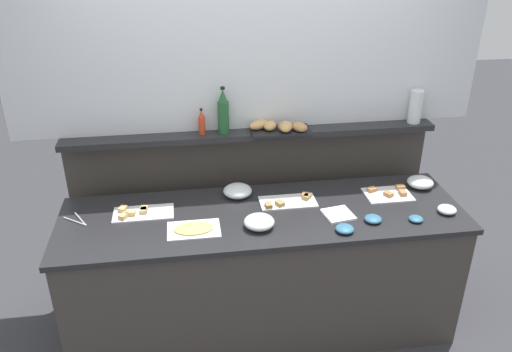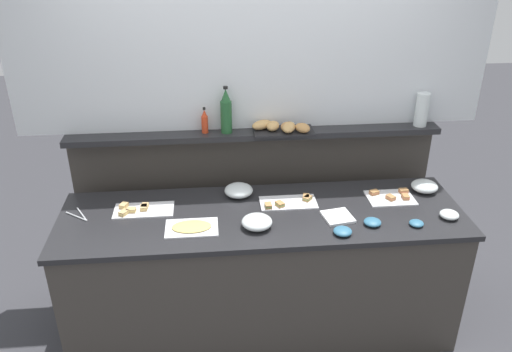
{
  "view_description": "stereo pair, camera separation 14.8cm",
  "coord_description": "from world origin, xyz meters",
  "px_view_note": "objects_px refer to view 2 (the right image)",
  "views": [
    {
      "loc": [
        -0.45,
        -2.73,
        2.58
      ],
      "look_at": [
        -0.03,
        0.1,
        1.12
      ],
      "focal_mm": 36.41,
      "sensor_mm": 36.0,
      "label": 1
    },
    {
      "loc": [
        -0.3,
        -2.75,
        2.58
      ],
      "look_at": [
        -0.03,
        0.1,
        1.12
      ],
      "focal_mm": 36.41,
      "sensor_mm": 36.0,
      "label": 2
    }
  ],
  "objects_px": {
    "serving_tongs": "(79,216)",
    "water_carafe": "(422,110)",
    "glass_bowl_medium": "(449,215)",
    "condiment_bowl_cream": "(372,222)",
    "sandwich_platter_front": "(141,210)",
    "hot_sauce_bottle": "(205,122)",
    "glass_bowl_large": "(257,222)",
    "sandwich_platter_rear": "(391,197)",
    "sandwich_platter_side": "(289,202)",
    "glass_bowl_extra": "(424,187)",
    "glass_bowl_small": "(239,191)",
    "napkin_stack": "(338,217)",
    "bread_basket": "(282,127)",
    "wine_bottle_green": "(226,112)",
    "condiment_bowl_red": "(416,223)",
    "condiment_bowl_dark": "(343,231)",
    "cold_cuts_platter": "(192,227)"
  },
  "relations": [
    {
      "from": "glass_bowl_small",
      "to": "serving_tongs",
      "type": "xyz_separation_m",
      "value": [
        -0.99,
        -0.17,
        -0.03
      ]
    },
    {
      "from": "sandwich_platter_side",
      "to": "cold_cuts_platter",
      "type": "distance_m",
      "value": 0.66
    },
    {
      "from": "sandwich_platter_rear",
      "to": "condiment_bowl_cream",
      "type": "distance_m",
      "value": 0.37
    },
    {
      "from": "napkin_stack",
      "to": "bread_basket",
      "type": "relative_size",
      "value": 0.4
    },
    {
      "from": "hot_sauce_bottle",
      "to": "bread_basket",
      "type": "height_order",
      "value": "hot_sauce_bottle"
    },
    {
      "from": "glass_bowl_small",
      "to": "napkin_stack",
      "type": "xyz_separation_m",
      "value": [
        0.58,
        -0.34,
        -0.03
      ]
    },
    {
      "from": "cold_cuts_platter",
      "to": "bread_basket",
      "type": "distance_m",
      "value": 0.93
    },
    {
      "from": "condiment_bowl_red",
      "to": "sandwich_platter_side",
      "type": "bearing_deg",
      "value": 155.37
    },
    {
      "from": "sandwich_platter_rear",
      "to": "glass_bowl_large",
      "type": "distance_m",
      "value": 0.94
    },
    {
      "from": "serving_tongs",
      "to": "cold_cuts_platter",
      "type": "bearing_deg",
      "value": -16.65
    },
    {
      "from": "serving_tongs",
      "to": "water_carafe",
      "type": "xyz_separation_m",
      "value": [
        2.26,
        0.41,
        0.47
      ]
    },
    {
      "from": "sandwich_platter_side",
      "to": "bread_basket",
      "type": "xyz_separation_m",
      "value": [
        -0.01,
        0.35,
        0.38
      ]
    },
    {
      "from": "glass_bowl_medium",
      "to": "water_carafe",
      "type": "xyz_separation_m",
      "value": [
        0.01,
        0.64,
        0.45
      ]
    },
    {
      "from": "condiment_bowl_cream",
      "to": "glass_bowl_medium",
      "type": "bearing_deg",
      "value": 3.78
    },
    {
      "from": "hot_sauce_bottle",
      "to": "glass_bowl_large",
      "type": "bearing_deg",
      "value": -65.98
    },
    {
      "from": "cold_cuts_platter",
      "to": "glass_bowl_small",
      "type": "height_order",
      "value": "glass_bowl_small"
    },
    {
      "from": "glass_bowl_large",
      "to": "glass_bowl_medium",
      "type": "xyz_separation_m",
      "value": [
        1.18,
        -0.01,
        -0.01
      ]
    },
    {
      "from": "sandwich_platter_front",
      "to": "wine_bottle_green",
      "type": "bearing_deg",
      "value": 33.96
    },
    {
      "from": "glass_bowl_medium",
      "to": "condiment_bowl_cream",
      "type": "height_order",
      "value": "glass_bowl_medium"
    },
    {
      "from": "sandwich_platter_front",
      "to": "glass_bowl_medium",
      "type": "xyz_separation_m",
      "value": [
        1.88,
        -0.26,
        0.01
      ]
    },
    {
      "from": "sandwich_platter_side",
      "to": "sandwich_platter_front",
      "type": "xyz_separation_m",
      "value": [
        -0.94,
        -0.01,
        0.0
      ]
    },
    {
      "from": "sandwich_platter_side",
      "to": "glass_bowl_extra",
      "type": "bearing_deg",
      "value": 5.19
    },
    {
      "from": "sandwich_platter_rear",
      "to": "glass_bowl_medium",
      "type": "relative_size",
      "value": 2.59
    },
    {
      "from": "glass_bowl_extra",
      "to": "hot_sauce_bottle",
      "type": "distance_m",
      "value": 1.53
    },
    {
      "from": "sandwich_platter_side",
      "to": "cold_cuts_platter",
      "type": "height_order",
      "value": "sandwich_platter_side"
    },
    {
      "from": "glass_bowl_medium",
      "to": "bread_basket",
      "type": "relative_size",
      "value": 0.27
    },
    {
      "from": "sandwich_platter_side",
      "to": "napkin_stack",
      "type": "xyz_separation_m",
      "value": [
        0.27,
        -0.2,
        -0.0
      ]
    },
    {
      "from": "condiment_bowl_red",
      "to": "condiment_bowl_dark",
      "type": "height_order",
      "value": "condiment_bowl_dark"
    },
    {
      "from": "glass_bowl_small",
      "to": "glass_bowl_medium",
      "type": "bearing_deg",
      "value": -17.73
    },
    {
      "from": "glass_bowl_medium",
      "to": "condiment_bowl_red",
      "type": "distance_m",
      "value": 0.24
    },
    {
      "from": "glass_bowl_medium",
      "to": "hot_sauce_bottle",
      "type": "bearing_deg",
      "value": 156.18
    },
    {
      "from": "sandwich_platter_front",
      "to": "bread_basket",
      "type": "height_order",
      "value": "bread_basket"
    },
    {
      "from": "glass_bowl_large",
      "to": "condiment_bowl_red",
      "type": "relative_size",
      "value": 2.14
    },
    {
      "from": "serving_tongs",
      "to": "napkin_stack",
      "type": "xyz_separation_m",
      "value": [
        1.58,
        -0.17,
        0.0
      ]
    },
    {
      "from": "sandwich_platter_rear",
      "to": "condiment_bowl_cream",
      "type": "relative_size",
      "value": 2.89
    },
    {
      "from": "sandwich_platter_front",
      "to": "condiment_bowl_cream",
      "type": "relative_size",
      "value": 3.55
    },
    {
      "from": "glass_bowl_medium",
      "to": "napkin_stack",
      "type": "xyz_separation_m",
      "value": [
        -0.68,
        0.06,
        -0.01
      ]
    },
    {
      "from": "condiment_bowl_cream",
      "to": "sandwich_platter_front",
      "type": "bearing_deg",
      "value": 168.19
    },
    {
      "from": "glass_bowl_medium",
      "to": "sandwich_platter_front",
      "type": "bearing_deg",
      "value": 172.16
    },
    {
      "from": "cold_cuts_platter",
      "to": "serving_tongs",
      "type": "relative_size",
      "value": 1.85
    },
    {
      "from": "glass_bowl_small",
      "to": "napkin_stack",
      "type": "relative_size",
      "value": 1.11
    },
    {
      "from": "sandwich_platter_rear",
      "to": "hot_sauce_bottle",
      "type": "bearing_deg",
      "value": 162.46
    },
    {
      "from": "glass_bowl_small",
      "to": "wine_bottle_green",
      "type": "height_order",
      "value": "wine_bottle_green"
    },
    {
      "from": "napkin_stack",
      "to": "condiment_bowl_red",
      "type": "bearing_deg",
      "value": -15.7
    },
    {
      "from": "condiment_bowl_cream",
      "to": "wine_bottle_green",
      "type": "distance_m",
      "value": 1.17
    },
    {
      "from": "sandwich_platter_rear",
      "to": "sandwich_platter_front",
      "type": "bearing_deg",
      "value": -179.63
    },
    {
      "from": "wine_bottle_green",
      "to": "water_carafe",
      "type": "xyz_separation_m",
      "value": [
        1.33,
        -0.0,
        -0.03
      ]
    },
    {
      "from": "condiment_bowl_red",
      "to": "glass_bowl_medium",
      "type": "bearing_deg",
      "value": 15.67
    },
    {
      "from": "glass_bowl_medium",
      "to": "glass_bowl_extra",
      "type": "relative_size",
      "value": 0.66
    },
    {
      "from": "glass_bowl_extra",
      "to": "hot_sauce_bottle",
      "type": "height_order",
      "value": "hot_sauce_bottle"
    }
  ]
}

